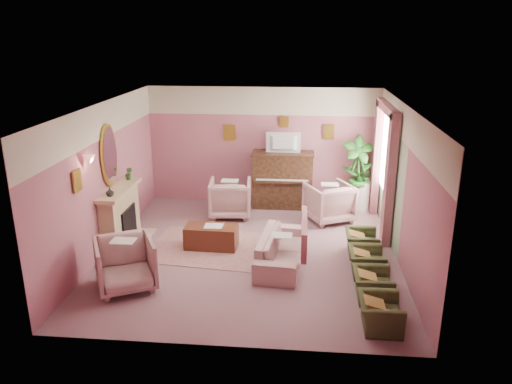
# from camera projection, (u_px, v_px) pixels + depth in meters

# --- Properties ---
(floor) EXTENTS (5.50, 6.00, 0.01)m
(floor) POSITION_uv_depth(u_px,v_px,m) (250.00, 252.00, 9.56)
(floor) COLOR #7F5A61
(floor) RESTS_ON ground
(ceiling) EXTENTS (5.50, 6.00, 0.01)m
(ceiling) POSITION_uv_depth(u_px,v_px,m) (250.00, 106.00, 8.69)
(ceiling) COLOR silver
(ceiling) RESTS_ON wall_back
(wall_back) EXTENTS (5.50, 0.02, 2.80)m
(wall_back) POSITION_uv_depth(u_px,v_px,m) (263.00, 146.00, 11.97)
(wall_back) COLOR #845368
(wall_back) RESTS_ON floor
(wall_front) EXTENTS (5.50, 0.02, 2.80)m
(wall_front) POSITION_uv_depth(u_px,v_px,m) (225.00, 252.00, 6.29)
(wall_front) COLOR #845368
(wall_front) RESTS_ON floor
(wall_left) EXTENTS (0.02, 6.00, 2.80)m
(wall_left) POSITION_uv_depth(u_px,v_px,m) (105.00, 178.00, 9.37)
(wall_left) COLOR #845368
(wall_left) RESTS_ON floor
(wall_right) EXTENTS (0.02, 6.00, 2.80)m
(wall_right) POSITION_uv_depth(u_px,v_px,m) (403.00, 187.00, 8.88)
(wall_right) COLOR #845368
(wall_right) RESTS_ON floor
(picture_rail_band) EXTENTS (5.50, 0.01, 0.65)m
(picture_rail_band) POSITION_uv_depth(u_px,v_px,m) (263.00, 101.00, 11.62)
(picture_rail_band) COLOR beige
(picture_rail_band) RESTS_ON wall_back
(stripe_panel) EXTENTS (0.01, 3.00, 2.15)m
(stripe_panel) POSITION_uv_depth(u_px,v_px,m) (389.00, 183.00, 10.22)
(stripe_panel) COLOR #95A885
(stripe_panel) RESTS_ON wall_right
(fireplace_surround) EXTENTS (0.30, 1.40, 1.10)m
(fireplace_surround) POSITION_uv_depth(u_px,v_px,m) (120.00, 217.00, 9.81)
(fireplace_surround) COLOR tan
(fireplace_surround) RESTS_ON floor
(fireplace_inset) EXTENTS (0.18, 0.72, 0.68)m
(fireplace_inset) POSITION_uv_depth(u_px,v_px,m) (126.00, 224.00, 9.84)
(fireplace_inset) COLOR black
(fireplace_inset) RESTS_ON floor
(fire_ember) EXTENTS (0.06, 0.54, 0.10)m
(fire_ember) POSITION_uv_depth(u_px,v_px,m) (129.00, 233.00, 9.90)
(fire_ember) COLOR orange
(fire_ember) RESTS_ON floor
(mantel_shelf) EXTENTS (0.40, 1.55, 0.07)m
(mantel_shelf) POSITION_uv_depth(u_px,v_px,m) (119.00, 190.00, 9.63)
(mantel_shelf) COLOR tan
(mantel_shelf) RESTS_ON fireplace_surround
(hearth) EXTENTS (0.55, 1.50, 0.02)m
(hearth) POSITION_uv_depth(u_px,v_px,m) (132.00, 243.00, 9.96)
(hearth) COLOR tan
(hearth) RESTS_ON floor
(mirror_frame) EXTENTS (0.04, 0.72, 1.20)m
(mirror_frame) POSITION_uv_depth(u_px,v_px,m) (109.00, 155.00, 9.43)
(mirror_frame) COLOR #B3932E
(mirror_frame) RESTS_ON wall_left
(mirror_glass) EXTENTS (0.01, 0.60, 1.06)m
(mirror_glass) POSITION_uv_depth(u_px,v_px,m) (110.00, 155.00, 9.43)
(mirror_glass) COLOR silver
(mirror_glass) RESTS_ON wall_left
(sconce_shade) EXTENTS (0.20, 0.20, 0.16)m
(sconce_shade) POSITION_uv_depth(u_px,v_px,m) (90.00, 160.00, 8.37)
(sconce_shade) COLOR #E07C69
(sconce_shade) RESTS_ON wall_left
(piano) EXTENTS (1.40, 0.60, 1.30)m
(piano) POSITION_uv_depth(u_px,v_px,m) (283.00, 180.00, 11.85)
(piano) COLOR #341F13
(piano) RESTS_ON floor
(piano_keyshelf) EXTENTS (1.30, 0.12, 0.06)m
(piano_keyshelf) POSITION_uv_depth(u_px,v_px,m) (282.00, 182.00, 11.50)
(piano_keyshelf) COLOR #341F13
(piano_keyshelf) RESTS_ON piano
(piano_keys) EXTENTS (1.20, 0.08, 0.02)m
(piano_keys) POSITION_uv_depth(u_px,v_px,m) (282.00, 180.00, 11.49)
(piano_keys) COLOR silver
(piano_keys) RESTS_ON piano
(piano_top) EXTENTS (1.45, 0.65, 0.04)m
(piano_top) POSITION_uv_depth(u_px,v_px,m) (283.00, 153.00, 11.65)
(piano_top) COLOR #341F13
(piano_top) RESTS_ON piano
(television) EXTENTS (0.80, 0.12, 0.48)m
(television) POSITION_uv_depth(u_px,v_px,m) (283.00, 142.00, 11.51)
(television) COLOR black
(television) RESTS_ON piano
(print_back_left) EXTENTS (0.30, 0.03, 0.38)m
(print_back_left) POSITION_uv_depth(u_px,v_px,m) (229.00, 133.00, 11.90)
(print_back_left) COLOR #B3932E
(print_back_left) RESTS_ON wall_back
(print_back_right) EXTENTS (0.26, 0.03, 0.34)m
(print_back_right) POSITION_uv_depth(u_px,v_px,m) (329.00, 132.00, 11.67)
(print_back_right) COLOR #B3932E
(print_back_right) RESTS_ON wall_back
(print_back_mid) EXTENTS (0.22, 0.03, 0.26)m
(print_back_mid) POSITION_uv_depth(u_px,v_px,m) (284.00, 122.00, 11.70)
(print_back_mid) COLOR #B3932E
(print_back_mid) RESTS_ON wall_back
(print_left_wall) EXTENTS (0.03, 0.28, 0.36)m
(print_left_wall) POSITION_uv_depth(u_px,v_px,m) (77.00, 181.00, 8.13)
(print_left_wall) COLOR #B3932E
(print_left_wall) RESTS_ON wall_left
(window_blind) EXTENTS (0.03, 1.40, 1.80)m
(window_blind) POSITION_uv_depth(u_px,v_px,m) (388.00, 150.00, 10.26)
(window_blind) COLOR white
(window_blind) RESTS_ON wall_right
(curtain_left) EXTENTS (0.16, 0.34, 2.60)m
(curtain_left) POSITION_uv_depth(u_px,v_px,m) (390.00, 181.00, 9.52)
(curtain_left) COLOR #934E59
(curtain_left) RESTS_ON floor
(curtain_right) EXTENTS (0.16, 0.34, 2.60)m
(curtain_right) POSITION_uv_depth(u_px,v_px,m) (376.00, 158.00, 11.26)
(curtain_right) COLOR #934E59
(curtain_right) RESTS_ON floor
(pelmet) EXTENTS (0.16, 2.20, 0.16)m
(pelmet) POSITION_uv_depth(u_px,v_px,m) (387.00, 108.00, 10.00)
(pelmet) COLOR #934E59
(pelmet) RESTS_ON wall_right
(mantel_plant) EXTENTS (0.16, 0.16, 0.28)m
(mantel_plant) POSITION_uv_depth(u_px,v_px,m) (129.00, 173.00, 10.09)
(mantel_plant) COLOR #20591A
(mantel_plant) RESTS_ON mantel_shelf
(mantel_vase) EXTENTS (0.16, 0.16, 0.16)m
(mantel_vase) POSITION_uv_depth(u_px,v_px,m) (110.00, 192.00, 9.12)
(mantel_vase) COLOR beige
(mantel_vase) RESTS_ON mantel_shelf
(area_rug) EXTENTS (2.68, 2.06, 0.01)m
(area_rug) POSITION_uv_depth(u_px,v_px,m) (215.00, 248.00, 9.75)
(area_rug) COLOR #9C6763
(area_rug) RESTS_ON floor
(coffee_table) EXTENTS (1.02, 0.54, 0.45)m
(coffee_table) POSITION_uv_depth(u_px,v_px,m) (211.00, 237.00, 9.70)
(coffee_table) COLOR #492113
(coffee_table) RESTS_ON floor
(table_paper) EXTENTS (0.35, 0.28, 0.01)m
(table_paper) POSITION_uv_depth(u_px,v_px,m) (214.00, 226.00, 9.62)
(table_paper) COLOR silver
(table_paper) RESTS_ON coffee_table
(sofa) EXTENTS (0.64, 1.91, 0.77)m
(sofa) POSITION_uv_depth(u_px,v_px,m) (282.00, 243.00, 9.01)
(sofa) COLOR tan
(sofa) RESTS_ON floor
(sofa_throw) EXTENTS (0.10, 1.44, 0.53)m
(sofa_throw) POSITION_uv_depth(u_px,v_px,m) (304.00, 233.00, 8.91)
(sofa_throw) COLOR #934E59
(sofa_throw) RESTS_ON sofa
(floral_armchair_left) EXTENTS (0.90, 0.90, 0.94)m
(floral_armchair_left) POSITION_uv_depth(u_px,v_px,m) (230.00, 196.00, 11.28)
(floral_armchair_left) COLOR tan
(floral_armchair_left) RESTS_ON floor
(floral_armchair_right) EXTENTS (0.90, 0.90, 0.94)m
(floral_armchair_right) POSITION_uv_depth(u_px,v_px,m) (329.00, 200.00, 11.01)
(floral_armchair_right) COLOR tan
(floral_armchair_right) RESTS_ON floor
(floral_armchair_front) EXTENTS (0.90, 0.90, 0.94)m
(floral_armchair_front) POSITION_uv_depth(u_px,v_px,m) (125.00, 262.00, 8.11)
(floral_armchair_front) COLOR tan
(floral_armchair_front) RESTS_ON floor
(olive_chair_a) EXTENTS (0.49, 0.70, 0.60)m
(olive_chair_a) POSITION_uv_depth(u_px,v_px,m) (380.00, 309.00, 7.06)
(olive_chair_a) COLOR #3D4624
(olive_chair_a) RESTS_ON floor
(olive_chair_b) EXTENTS (0.49, 0.70, 0.60)m
(olive_chair_b) POSITION_uv_depth(u_px,v_px,m) (373.00, 281.00, 7.84)
(olive_chair_b) COLOR #3D4624
(olive_chair_b) RESTS_ON floor
(olive_chair_c) EXTENTS (0.49, 0.70, 0.60)m
(olive_chair_c) POSITION_uv_depth(u_px,v_px,m) (367.00, 258.00, 8.61)
(olive_chair_c) COLOR #3D4624
(olive_chair_c) RESTS_ON floor
(olive_chair_d) EXTENTS (0.49, 0.70, 0.60)m
(olive_chair_d) POSITION_uv_depth(u_px,v_px,m) (362.00, 239.00, 9.39)
(olive_chair_d) COLOR #3D4624
(olive_chair_d) RESTS_ON floor
(side_table) EXTENTS (0.52, 0.52, 0.70)m
(side_table) POSITION_uv_depth(u_px,v_px,m) (360.00, 195.00, 11.74)
(side_table) COLOR silver
(side_table) RESTS_ON floor
(side_plant_big) EXTENTS (0.30, 0.30, 0.34)m
(side_plant_big) POSITION_uv_depth(u_px,v_px,m) (361.00, 174.00, 11.58)
(side_plant_big) COLOR #20591A
(side_plant_big) RESTS_ON side_table
(side_plant_small) EXTENTS (0.16, 0.16, 0.28)m
(side_plant_small) POSITION_uv_depth(u_px,v_px,m) (367.00, 177.00, 11.48)
(side_plant_small) COLOR #20591A
(side_plant_small) RESTS_ON side_table
(palm_pot) EXTENTS (0.34, 0.34, 0.34)m
(palm_pot) POSITION_uv_depth(u_px,v_px,m) (356.00, 203.00, 11.72)
(palm_pot) COLOR brown
(palm_pot) RESTS_ON floor
(palm_plant) EXTENTS (0.76, 0.76, 1.44)m
(palm_plant) POSITION_uv_depth(u_px,v_px,m) (358.00, 167.00, 11.45)
(palm_plant) COLOR #20591A
(palm_plant) RESTS_ON palm_pot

